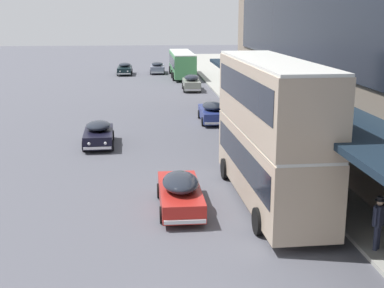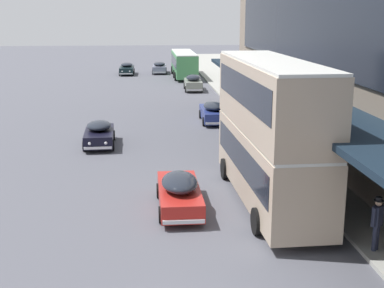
# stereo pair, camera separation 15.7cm
# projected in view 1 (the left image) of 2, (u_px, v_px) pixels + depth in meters

# --- Properties ---
(transit_bus_kerbside_front) EXTENTS (2.79, 11.42, 3.09)m
(transit_bus_kerbside_front) POSITION_uv_depth(u_px,v_px,m) (182.00, 63.00, 65.73)
(transit_bus_kerbside_front) COLOR #479155
(transit_bus_kerbside_front) RESTS_ON ground
(transit_bus_kerbside_rear) EXTENTS (2.92, 10.45, 6.01)m
(transit_bus_kerbside_rear) POSITION_uv_depth(u_px,v_px,m) (270.00, 128.00, 21.89)
(transit_bus_kerbside_rear) COLOR tan
(transit_bus_kerbside_rear) RESTS_ON ground
(sedan_oncoming_front) EXTENTS (2.00, 4.88, 1.49)m
(sedan_oncoming_front) POSITION_uv_depth(u_px,v_px,m) (157.00, 68.00, 70.19)
(sedan_oncoming_front) COLOR slate
(sedan_oncoming_front) RESTS_ON ground
(sedan_lead_mid) EXTENTS (1.92, 4.84, 1.51)m
(sedan_lead_mid) POSITION_uv_depth(u_px,v_px,m) (213.00, 112.00, 39.03)
(sedan_lead_mid) COLOR navy
(sedan_lead_mid) RESTS_ON ground
(sedan_oncoming_rear) EXTENTS (1.92, 4.33, 1.47)m
(sedan_oncoming_rear) POSITION_uv_depth(u_px,v_px,m) (99.00, 134.00, 32.14)
(sedan_oncoming_rear) COLOR black
(sedan_oncoming_rear) RESTS_ON ground
(sedan_far_back) EXTENTS (1.88, 4.62, 1.67)m
(sedan_far_back) POSITION_uv_depth(u_px,v_px,m) (191.00, 83.00, 54.72)
(sedan_far_back) COLOR gray
(sedan_far_back) RESTS_ON ground
(sedan_second_mid) EXTENTS (1.80, 4.81, 1.53)m
(sedan_second_mid) POSITION_uv_depth(u_px,v_px,m) (180.00, 192.00, 21.70)
(sedan_second_mid) COLOR #B3231D
(sedan_second_mid) RESTS_ON ground
(sedan_trailing_mid) EXTENTS (1.92, 4.82, 1.52)m
(sedan_trailing_mid) POSITION_uv_depth(u_px,v_px,m) (125.00, 69.00, 68.70)
(sedan_trailing_mid) COLOR black
(sedan_trailing_mid) RESTS_ON ground
(pedestrian_at_kerb) EXTENTS (0.49, 0.44, 1.86)m
(pedestrian_at_kerb) POSITION_uv_depth(u_px,v_px,m) (378.00, 220.00, 17.59)
(pedestrian_at_kerb) COLOR #25283C
(pedestrian_at_kerb) RESTS_ON sidewalk_kerb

